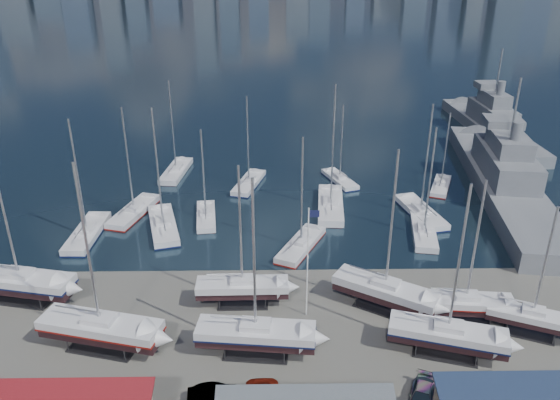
{
  "coord_description": "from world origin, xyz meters",
  "views": [
    {
      "loc": [
        -2.2,
        -51.65,
        32.12
      ],
      "look_at": [
        -1.3,
        8.0,
        4.87
      ],
      "focal_mm": 35.0,
      "sensor_mm": 36.0,
      "label": 1
    }
  ],
  "objects_px": {
    "sailboat_cradle_0": "(20,282)",
    "naval_ship_east": "(502,180)",
    "naval_ship_west": "(490,126)",
    "car_a": "(122,398)",
    "flagpole": "(308,256)"
  },
  "relations": [
    {
      "from": "naval_ship_west",
      "to": "naval_ship_east",
      "type": "bearing_deg",
      "value": 161.11
    },
    {
      "from": "car_a",
      "to": "sailboat_cradle_0",
      "type": "bearing_deg",
      "value": 148.97
    },
    {
      "from": "flagpole",
      "to": "sailboat_cradle_0",
      "type": "bearing_deg",
      "value": 174.18
    },
    {
      "from": "sailboat_cradle_0",
      "to": "naval_ship_east",
      "type": "xyz_separation_m",
      "value": [
        58.9,
        26.91,
        -0.49
      ]
    },
    {
      "from": "sailboat_cradle_0",
      "to": "naval_ship_west",
      "type": "distance_m",
      "value": 86.21
    },
    {
      "from": "naval_ship_west",
      "to": "car_a",
      "type": "height_order",
      "value": "naval_ship_west"
    },
    {
      "from": "sailboat_cradle_0",
      "to": "naval_ship_east",
      "type": "bearing_deg",
      "value": 36.5
    },
    {
      "from": "sailboat_cradle_0",
      "to": "naval_ship_west",
      "type": "relative_size",
      "value": 0.46
    },
    {
      "from": "car_a",
      "to": "naval_ship_west",
      "type": "bearing_deg",
      "value": 67.47
    },
    {
      "from": "naval_ship_east",
      "to": "naval_ship_west",
      "type": "bearing_deg",
      "value": -9.08
    },
    {
      "from": "sailboat_cradle_0",
      "to": "flagpole",
      "type": "distance_m",
      "value": 28.98
    },
    {
      "from": "naval_ship_east",
      "to": "flagpole",
      "type": "xyz_separation_m",
      "value": [
        -30.4,
        -29.81,
        4.91
      ]
    },
    {
      "from": "naval_ship_west",
      "to": "car_a",
      "type": "xyz_separation_m",
      "value": [
        -53.63,
        -68.38,
        -0.99
      ]
    },
    {
      "from": "flagpole",
      "to": "naval_ship_west",
      "type": "bearing_deg",
      "value": 55.91
    },
    {
      "from": "sailboat_cradle_0",
      "to": "car_a",
      "type": "distance_m",
      "value": 19.66
    }
  ]
}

